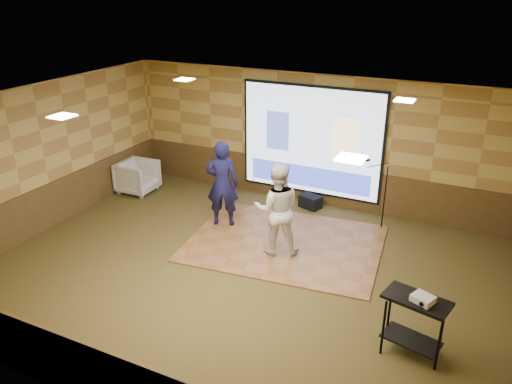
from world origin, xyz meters
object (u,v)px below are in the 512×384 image
at_px(player_right, 277,209).
at_px(banquet_chair, 138,177).
at_px(dance_floor, 285,243).
at_px(projector, 423,299).
at_px(player_left, 222,184).
at_px(mic_stand, 381,206).
at_px(projector_screen, 311,142).
at_px(duffel_bag, 310,202).
at_px(av_table, 415,316).

relative_size(player_right, banquet_chair, 2.07).
relative_size(dance_floor, projector, 13.56).
xyz_separation_m(player_left, projector, (4.38, -2.41, 0.01)).
height_order(dance_floor, mic_stand, mic_stand).
distance_m(projector_screen, player_left, 2.33).
bearing_deg(dance_floor, player_right, -91.78).
distance_m(player_left, banquet_chair, 2.91).
relative_size(player_left, mic_stand, 1.23).
bearing_deg(dance_floor, duffel_bag, 94.17).
bearing_deg(projector, player_left, 174.55).
bearing_deg(player_right, av_table, 122.79).
xyz_separation_m(dance_floor, player_right, (-0.01, -0.40, 0.91)).
bearing_deg(player_left, av_table, 130.34).
height_order(player_right, av_table, player_right).
bearing_deg(projector, av_table, 174.16).
bearing_deg(projector_screen, player_left, -122.71).
relative_size(av_table, projector, 3.33).
distance_m(player_left, player_right, 1.61).
xyz_separation_m(dance_floor, duffel_bag, (-0.13, 1.83, 0.13)).
bearing_deg(mic_stand, av_table, -67.56).
distance_m(player_left, mic_stand, 3.33).
distance_m(player_left, projector, 5.00).
distance_m(projector_screen, player_right, 2.58).
xyz_separation_m(mic_stand, duffel_bag, (-1.66, 0.33, -0.35)).
xyz_separation_m(player_left, mic_stand, (3.04, 1.30, -0.46)).
xyz_separation_m(dance_floor, av_table, (2.80, -2.17, 0.62)).
height_order(dance_floor, banquet_chair, banquet_chair).
bearing_deg(banquet_chair, player_right, -108.83).
bearing_deg(player_left, mic_stand, -177.69).
height_order(projector_screen, av_table, projector_screen).
distance_m(player_right, duffel_bag, 2.37).
bearing_deg(dance_floor, av_table, -37.78).
bearing_deg(dance_floor, banquet_chair, 168.41).
height_order(av_table, banquet_chair, av_table).
distance_m(player_right, av_table, 3.33).
xyz_separation_m(projector_screen, av_table, (3.08, -4.28, -0.85)).
bearing_deg(mic_stand, banquet_chair, -170.59).
bearing_deg(banquet_chair, av_table, -115.44).
xyz_separation_m(player_right, banquet_chair, (-4.27, 1.28, -0.53)).
bearing_deg(duffel_bag, projector_screen, 118.46).
distance_m(av_table, mic_stand, 3.88).
height_order(mic_stand, banquet_chair, mic_stand).
relative_size(dance_floor, av_table, 4.08).
bearing_deg(projector_screen, dance_floor, -82.33).
bearing_deg(player_left, dance_floor, 151.61).
relative_size(av_table, banquet_chair, 1.06).
bearing_deg(player_right, duffel_bag, -111.93).
bearing_deg(av_table, duffel_bag, 126.23).
bearing_deg(duffel_bag, dance_floor, -85.83).
bearing_deg(player_left, projector_screen, -143.58).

